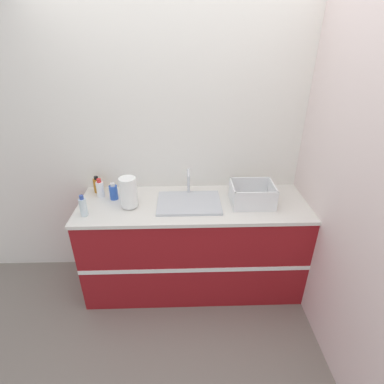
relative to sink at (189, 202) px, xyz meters
name	(u,v)px	position (x,y,z in m)	size (l,w,h in m)	color
ground_plane	(195,307)	(0.04, -0.31, -0.91)	(12.00, 12.00, 0.00)	slate
wall_back	(193,143)	(0.04, 0.36, 0.39)	(4.32, 0.06, 2.60)	silver
wall_right	(319,156)	(1.03, 0.01, 0.39)	(0.06, 2.63, 2.60)	silver
counter_cabinet	(194,245)	(0.04, 0.01, -0.46)	(1.94, 0.66, 0.89)	maroon
sink	(189,202)	(0.00, 0.00, 0.00)	(0.53, 0.39, 0.25)	silver
paper_towel_roll	(129,193)	(-0.49, -0.04, 0.11)	(0.14, 0.14, 0.26)	#4C4C51
dish_rack	(252,196)	(0.53, -0.01, 0.05)	(0.35, 0.28, 0.18)	white
bottle_blue	(114,192)	(-0.64, 0.10, 0.05)	(0.07, 0.07, 0.15)	#2D56B7
bottle_clear	(83,207)	(-0.82, -0.16, 0.06)	(0.06, 0.06, 0.18)	silver
bottle_amber	(97,185)	(-0.82, 0.24, 0.05)	(0.06, 0.06, 0.15)	#B26B19
bottle_white_spray	(100,189)	(-0.77, 0.15, 0.06)	(0.06, 0.06, 0.17)	white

